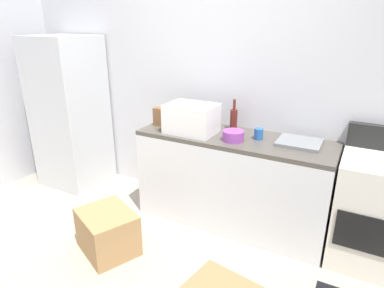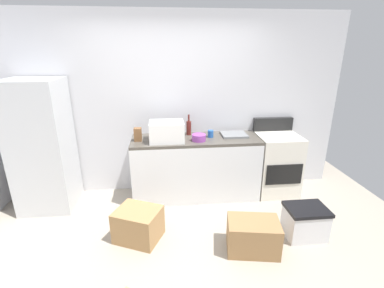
# 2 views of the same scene
# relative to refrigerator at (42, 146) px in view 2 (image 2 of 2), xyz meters

# --- Properties ---
(ground_plane) EXTENTS (6.00, 6.00, 0.00)m
(ground_plane) POSITION_rel_refrigerator_xyz_m (1.75, -1.15, -0.87)
(ground_plane) COLOR #9E9384
(wall_back) EXTENTS (5.00, 0.10, 2.60)m
(wall_back) POSITION_rel_refrigerator_xyz_m (1.75, 0.40, 0.43)
(wall_back) COLOR silver
(wall_back) RESTS_ON ground_plane
(kitchen_counter) EXTENTS (1.80, 0.60, 0.90)m
(kitchen_counter) POSITION_rel_refrigerator_xyz_m (2.05, 0.05, -0.42)
(kitchen_counter) COLOR silver
(kitchen_counter) RESTS_ON ground_plane
(refrigerator) EXTENTS (0.68, 0.66, 1.75)m
(refrigerator) POSITION_rel_refrigerator_xyz_m (0.00, 0.00, 0.00)
(refrigerator) COLOR silver
(refrigerator) RESTS_ON ground_plane
(stove_oven) EXTENTS (0.60, 0.61, 1.10)m
(stove_oven) POSITION_rel_refrigerator_xyz_m (3.27, 0.06, -0.41)
(stove_oven) COLOR silver
(stove_oven) RESTS_ON ground_plane
(microwave) EXTENTS (0.46, 0.34, 0.27)m
(microwave) POSITION_rel_refrigerator_xyz_m (1.65, -0.03, 0.16)
(microwave) COLOR white
(microwave) RESTS_ON kitchen_counter
(sink_basin) EXTENTS (0.36, 0.32, 0.03)m
(sink_basin) POSITION_rel_refrigerator_xyz_m (2.62, 0.12, 0.04)
(sink_basin) COLOR slate
(sink_basin) RESTS_ON kitchen_counter
(wine_bottle) EXTENTS (0.07, 0.07, 0.30)m
(wine_bottle) POSITION_rel_refrigerator_xyz_m (1.97, 0.23, 0.14)
(wine_bottle) COLOR #591E19
(wine_bottle) RESTS_ON kitchen_counter
(coffee_mug) EXTENTS (0.08, 0.08, 0.10)m
(coffee_mug) POSITION_rel_refrigerator_xyz_m (2.27, 0.08, 0.08)
(coffee_mug) COLOR #2659A5
(coffee_mug) RESTS_ON kitchen_counter
(knife_block) EXTENTS (0.10, 0.10, 0.18)m
(knife_block) POSITION_rel_refrigerator_xyz_m (1.25, 0.02, 0.12)
(knife_block) COLOR brown
(knife_block) RESTS_ON kitchen_counter
(mixing_bowl) EXTENTS (0.19, 0.19, 0.09)m
(mixing_bowl) POSITION_rel_refrigerator_xyz_m (2.08, -0.06, 0.07)
(mixing_bowl) COLOR purple
(mixing_bowl) RESTS_ON kitchen_counter
(cardboard_box_medium) EXTENTS (0.61, 0.57, 0.37)m
(cardboard_box_medium) POSITION_rel_refrigerator_xyz_m (1.28, -0.88, -0.69)
(cardboard_box_medium) COLOR #A37A4C
(cardboard_box_medium) RESTS_ON ground_plane
(cardboard_box_small) EXTENTS (0.61, 0.46, 0.36)m
(cardboard_box_small) POSITION_rel_refrigerator_xyz_m (2.53, -1.21, -0.69)
(cardboard_box_small) COLOR olive
(cardboard_box_small) RESTS_ON ground_plane
(storage_bin) EXTENTS (0.46, 0.36, 0.38)m
(storage_bin) POSITION_rel_refrigerator_xyz_m (3.21, -1.04, -0.68)
(storage_bin) COLOR silver
(storage_bin) RESTS_ON ground_plane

